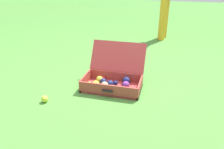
% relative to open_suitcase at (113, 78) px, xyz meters
% --- Properties ---
extents(ground_plane, '(16.00, 16.00, 0.00)m').
position_rel_open_suitcase_xyz_m(ground_plane, '(0.04, 0.01, -0.10)').
color(ground_plane, '#4C8C38').
extents(open_suitcase, '(0.63, 0.57, 0.43)m').
position_rel_open_suitcase_xyz_m(open_suitcase, '(0.00, 0.00, 0.00)').
color(open_suitcase, '#B23838').
rests_on(open_suitcase, ground).
extents(stray_ball_on_grass, '(0.07, 0.07, 0.07)m').
position_rel_open_suitcase_xyz_m(stray_ball_on_grass, '(-0.57, -0.49, -0.07)').
color(stray_ball_on_grass, '#CCDB38').
rests_on(stray_ball_on_grass, ground).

